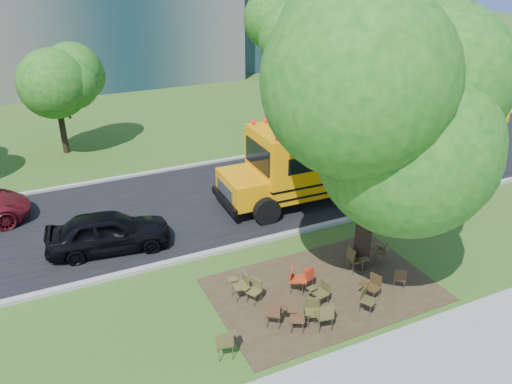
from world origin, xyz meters
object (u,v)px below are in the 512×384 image
chair_0 (226,341)px  chair_4 (326,314)px  chair_5 (366,298)px  chair_13 (384,249)px  chair_7 (401,277)px  chair_8 (241,282)px  chair_9 (254,288)px  chair_3 (312,309)px  black_car (109,231)px  chair_11 (307,276)px  chair_10 (295,277)px  main_tree (378,97)px  chair_14 (321,290)px  school_bus (379,146)px  chair_1 (274,311)px  chair_2 (299,316)px  chair_6 (373,284)px  chair_15 (366,246)px  chair_12 (355,258)px

chair_0 → chair_4: bearing=7.9°
chair_5 → chair_13: (2.23, 2.01, -0.05)m
chair_7 → chair_8: bearing=-158.3°
chair_8 → chair_9: size_ratio=1.16×
chair_3 → black_car: black_car is taller
chair_8 → chair_11: (2.05, -0.51, -0.05)m
chair_10 → chair_11: 0.43m
main_tree → chair_14: main_tree is taller
school_bus → chair_14: size_ratio=16.12×
chair_1 → black_car: size_ratio=0.21×
chair_2 → chair_3: chair_2 is taller
chair_4 → chair_7: 3.24m
chair_5 → chair_10: size_ratio=0.87×
chair_7 → chair_6: bearing=-137.9°
chair_15 → chair_7: bearing=97.2°
chair_9 → chair_0: bearing=111.4°
main_tree → chair_0: (-5.75, -2.01, -5.36)m
chair_14 → chair_11: bearing=-11.2°
chair_6 → chair_10: size_ratio=0.89×
chair_14 → chair_1: bearing=88.8°
chair_0 → chair_10: (3.02, 1.69, 0.05)m
school_bus → chair_8: size_ratio=14.72×
chair_7 → chair_11: bearing=-162.8°
chair_6 → chair_10: 2.37m
chair_5 → chair_7: (1.67, 0.46, -0.03)m
chair_2 → chair_10: chair_10 is taller
chair_10 → chair_7: bearing=101.5°
black_car → chair_15: bearing=-111.8°
chair_7 → black_car: 10.13m
chair_0 → chair_5: 4.44m
chair_3 → chair_4: 0.45m
chair_4 → chair_9: bearing=134.2°
chair_5 → black_car: (-6.19, 6.85, 0.21)m
chair_13 → chair_15: bearing=114.0°
chair_12 → chair_15: 0.89m
chair_6 → chair_10: bearing=36.7°
chair_7 → chair_15: size_ratio=0.86×
chair_2 → chair_7: (3.86, 0.30, -0.02)m
chair_11 → black_car: black_car is taller
chair_6 → chair_1: bearing=67.2°
chair_14 → chair_12: bearing=-74.3°
chair_9 → chair_15: (4.46, 0.44, 0.08)m
main_tree → chair_10: (-2.73, -0.32, -5.31)m
chair_6 → chair_11: size_ratio=1.02×
main_tree → chair_9: size_ratio=11.96×
chair_6 → chair_2: bearing=75.2°
chair_7 → school_bus: bearing=100.3°
chair_10 → chair_15: chair_10 is taller
chair_2 → chair_7: bearing=-58.2°
main_tree → chair_1: 6.88m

